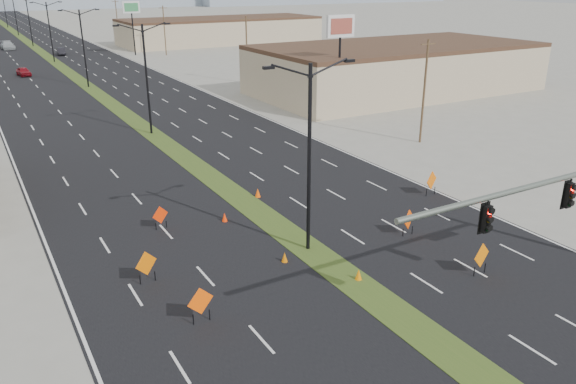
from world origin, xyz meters
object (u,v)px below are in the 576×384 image
pole_sign_east_near (340,33)px  streetlight_3 (50,30)px  streetlight_5 (15,13)px  construction_sign_4 (481,256)px  car_left (24,72)px  streetlight_2 (83,46)px  cone_1 (359,275)px  construction_sign_0 (201,302)px  construction_sign_2 (160,216)px  car_far (8,46)px  pole_sign_east_far (131,11)px  construction_sign_3 (409,220)px  streetlight_1 (147,76)px  construction_sign_5 (432,181)px  cone_2 (258,193)px  streetlight_4 (29,20)px  construction_sign_1 (146,265)px  cone_0 (285,257)px  cone_3 (225,217)px  streetlight_0 (309,154)px  streetlight_6 (5,8)px  car_mid (61,51)px

pole_sign_east_near → streetlight_3: bearing=107.9°
streetlight_5 → construction_sign_4: bearing=-87.7°
streetlight_5 → car_left: bearing=-95.3°
streetlight_2 → pole_sign_east_near: pole_sign_east_near is taller
cone_1 → pole_sign_east_near: pole_sign_east_near is taller
streetlight_5 → construction_sign_0: 143.89m
streetlight_3 → construction_sign_2: bearing=-94.5°
car_far → pole_sign_east_far: 30.66m
car_far → construction_sign_3: 109.95m
streetlight_1 → construction_sign_5: bearing=-65.6°
streetlight_5 → cone_2: 131.85m
construction_sign_3 → construction_sign_0: bearing=164.6°
streetlight_3 → construction_sign_0: streetlight_3 is taller
streetlight_5 → streetlight_4: bearing=-90.0°
construction_sign_1 → construction_sign_2: size_ratio=1.18×
streetlight_5 → pole_sign_east_near: bearing=-80.0°
streetlight_2 → construction_sign_1: bearing=-98.9°
streetlight_5 → construction_sign_4: size_ratio=5.81×
cone_0 → pole_sign_east_far: 88.69m
car_far → construction_sign_1: (-3.40, -107.18, 0.19)m
streetlight_2 → pole_sign_east_far: (14.95, 30.09, 2.58)m
pole_sign_east_near → pole_sign_east_far: size_ratio=1.05×
streetlight_2 → car_left: size_ratio=2.67×
pole_sign_east_near → pole_sign_east_far: (-5.14, 60.08, -0.46)m
construction_sign_3 → cone_3: (-8.30, 7.05, -0.65)m
cone_0 → pole_sign_east_near: bearing=50.6°
cone_1 → streetlight_4: bearing=90.2°
cone_0 → construction_sign_4: bearing=-38.0°
streetlight_1 → construction_sign_1: (-8.64, -27.17, -4.43)m
streetlight_1 → construction_sign_3: (5.89, -29.37, -4.49)m
construction_sign_4 → streetlight_1: bearing=87.7°
streetlight_1 → construction_sign_4: streetlight_1 is taller
streetlight_4 → cone_2: size_ratio=15.64×
streetlight_0 → construction_sign_0: 9.54m
streetlight_5 → streetlight_0: bearing=-90.0°
streetlight_5 → streetlight_2: bearing=-90.0°
car_far → pole_sign_east_far: pole_sign_east_far is taller
cone_3 → car_far: bearing=91.6°
streetlight_6 → cone_3: 162.42m
car_mid → construction_sign_5: construction_sign_5 is taller
streetlight_1 → car_left: bearing=98.6°
streetlight_1 → construction_sign_2: size_ratio=6.99×
construction_sign_5 → construction_sign_2: bearing=148.7°
streetlight_2 → construction_sign_5: size_ratio=5.82×
streetlight_6 → construction_sign_1: streetlight_6 is taller
cone_3 → streetlight_5: bearing=89.0°
construction_sign_4 → cone_3: (-8.30, 12.36, -0.73)m
car_left → car_far: car_far is taller
car_mid → construction_sign_0: (-10.35, -96.88, 0.32)m
streetlight_6 → cone_3: (-2.41, -162.32, -5.13)m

